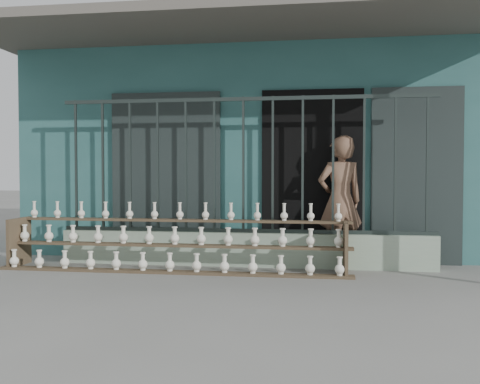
# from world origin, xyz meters

# --- Properties ---
(ground) EXTENTS (60.00, 60.00, 0.00)m
(ground) POSITION_xyz_m (0.00, 0.00, 0.00)
(ground) COLOR slate
(workshop_building) EXTENTS (7.40, 6.60, 3.21)m
(workshop_building) POSITION_xyz_m (0.00, 4.23, 1.62)
(workshop_building) COLOR #2B5C5B
(workshop_building) RESTS_ON ground
(parapet_wall) EXTENTS (5.00, 0.20, 0.45)m
(parapet_wall) POSITION_xyz_m (0.00, 1.30, 0.23)
(parapet_wall) COLOR #94AA92
(parapet_wall) RESTS_ON ground
(security_fence) EXTENTS (5.00, 0.04, 1.80)m
(security_fence) POSITION_xyz_m (-0.00, 1.30, 1.35)
(security_fence) COLOR #283330
(security_fence) RESTS_ON parapet_wall
(shelf_rack) EXTENTS (4.50, 0.68, 0.85)m
(shelf_rack) POSITION_xyz_m (-0.83, 0.88, 0.36)
(shelf_rack) COLOR brown
(shelf_rack) RESTS_ON ground
(elderly_woman) EXTENTS (0.75, 0.63, 1.74)m
(elderly_woman) POSITION_xyz_m (1.28, 1.55, 0.87)
(elderly_woman) COLOR brown
(elderly_woman) RESTS_ON ground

